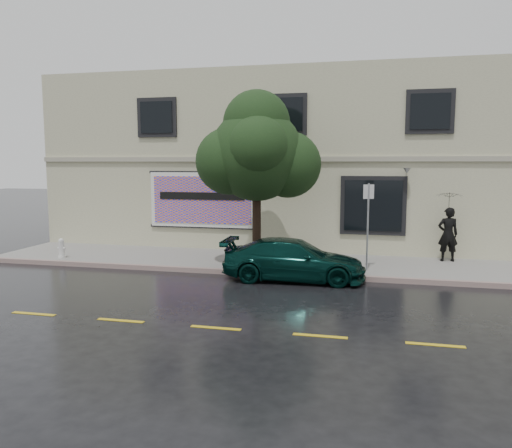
% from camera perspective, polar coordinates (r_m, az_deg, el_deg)
% --- Properties ---
extents(ground, '(90.00, 90.00, 0.00)m').
position_cam_1_polar(ground, '(14.02, -0.26, -7.30)').
color(ground, black).
rests_on(ground, ground).
extents(sidewalk, '(20.00, 3.50, 0.15)m').
position_cam_1_polar(sidewalk, '(17.11, 2.25, -4.42)').
color(sidewalk, gray).
rests_on(sidewalk, ground).
extents(curb, '(20.00, 0.18, 0.16)m').
position_cam_1_polar(curb, '(15.43, 1.03, -5.69)').
color(curb, gray).
rests_on(curb, ground).
extents(road_marking, '(19.00, 0.12, 0.01)m').
position_cam_1_polar(road_marking, '(10.79, -4.62, -11.74)').
color(road_marking, gold).
rests_on(road_marking, ground).
extents(building, '(20.00, 8.12, 7.00)m').
position_cam_1_polar(building, '(22.44, 5.06, 7.08)').
color(building, beige).
rests_on(building, ground).
extents(billboard, '(4.30, 0.16, 2.20)m').
position_cam_1_polar(billboard, '(19.26, -6.18, 2.77)').
color(billboard, white).
rests_on(billboard, ground).
extents(car, '(4.27, 2.01, 1.22)m').
position_cam_1_polar(car, '(14.87, 4.33, -4.08)').
color(car, black).
rests_on(car, ground).
extents(pedestrian, '(0.72, 0.53, 1.84)m').
position_cam_1_polar(pedestrian, '(18.01, 21.08, -1.11)').
color(pedestrian, black).
rests_on(pedestrian, sidewalk).
extents(umbrella, '(1.14, 1.14, 0.69)m').
position_cam_1_polar(umbrella, '(17.88, 21.26, 2.89)').
color(umbrella, black).
rests_on(umbrella, pedestrian).
extents(street_tree, '(2.94, 2.94, 5.04)m').
position_cam_1_polar(street_tree, '(15.83, 0.07, 7.89)').
color(street_tree, black).
rests_on(street_tree, sidewalk).
extents(fire_hydrant, '(0.28, 0.27, 0.69)m').
position_cam_1_polar(fire_hydrant, '(18.79, -21.33, -2.60)').
color(fire_hydrant, silver).
rests_on(fire_hydrant, sidewalk).
extents(sign_pole, '(0.32, 0.13, 2.70)m').
position_cam_1_polar(sign_pole, '(15.65, 12.67, 0.60)').
color(sign_pole, '#9C9FA5').
rests_on(sign_pole, sidewalk).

